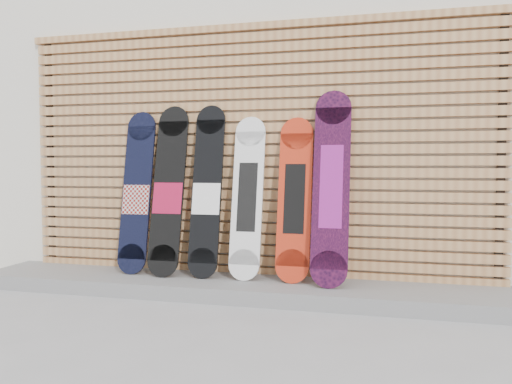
# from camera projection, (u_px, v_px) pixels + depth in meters

# --- Properties ---
(ground) EXTENTS (80.00, 80.00, 0.00)m
(ground) POSITION_uv_depth(u_px,v_px,m) (237.00, 320.00, 3.44)
(ground) COLOR #99999C
(ground) RESTS_ON ground
(building) EXTENTS (12.00, 5.00, 3.60)m
(building) POSITION_uv_depth(u_px,v_px,m) (345.00, 111.00, 6.62)
(building) COLOR silver
(building) RESTS_ON ground
(concrete_step) EXTENTS (4.60, 0.70, 0.12)m
(concrete_step) POSITION_uv_depth(u_px,v_px,m) (242.00, 287.00, 4.13)
(concrete_step) COLOR slate
(concrete_step) RESTS_ON ground
(slat_wall) EXTENTS (4.26, 0.08, 2.29)m
(slat_wall) POSITION_uv_depth(u_px,v_px,m) (251.00, 150.00, 4.35)
(slat_wall) COLOR #B37C4A
(slat_wall) RESTS_ON ground
(snowboard_0) EXTENTS (0.27, 0.30, 1.44)m
(snowboard_0) POSITION_uv_depth(u_px,v_px,m) (137.00, 193.00, 4.44)
(snowboard_0) COLOR black
(snowboard_0) RESTS_ON concrete_step
(snowboard_1) EXTENTS (0.28, 0.34, 1.48)m
(snowboard_1) POSITION_uv_depth(u_px,v_px,m) (168.00, 191.00, 4.34)
(snowboard_1) COLOR black
(snowboard_1) RESTS_ON concrete_step
(snowboard_2) EXTENTS (0.26, 0.31, 1.48)m
(snowboard_2) POSITION_uv_depth(u_px,v_px,m) (207.00, 192.00, 4.28)
(snowboard_2) COLOR black
(snowboard_2) RESTS_ON concrete_step
(snowboard_3) EXTENTS (0.26, 0.30, 1.37)m
(snowboard_3) POSITION_uv_depth(u_px,v_px,m) (247.00, 197.00, 4.20)
(snowboard_3) COLOR white
(snowboard_3) RESTS_ON concrete_step
(snowboard_4) EXTENTS (0.28, 0.30, 1.36)m
(snowboard_4) POSITION_uv_depth(u_px,v_px,m) (295.00, 199.00, 4.11)
(snowboard_4) COLOR red
(snowboard_4) RESTS_ON concrete_step
(snowboard_5) EXTENTS (0.29, 0.40, 1.57)m
(snowboard_5) POSITION_uv_depth(u_px,v_px,m) (331.00, 186.00, 3.98)
(snowboard_5) COLOR black
(snowboard_5) RESTS_ON concrete_step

